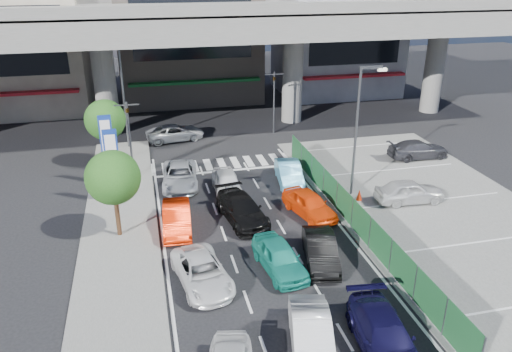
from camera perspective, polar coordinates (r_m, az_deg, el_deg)
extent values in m
plane|color=black|center=(24.72, 1.20, -9.55)|extent=(120.00, 120.00, 0.00)
cube|color=#5C5C5A|center=(30.52, 20.70, -4.34)|extent=(12.00, 28.00, 0.06)
cube|color=#5C5C5A|center=(27.59, -15.28, -6.55)|extent=(4.00, 30.00, 0.12)
cylinder|color=#62635E|center=(43.22, -16.83, 9.72)|extent=(1.80, 1.80, 8.00)
cylinder|color=#62635E|center=(45.13, 4.19, 11.18)|extent=(1.80, 1.80, 8.00)
cylinder|color=#62635E|center=(51.03, 19.69, 11.33)|extent=(1.80, 1.80, 8.00)
cube|color=#62635E|center=(42.65, -6.41, 17.21)|extent=(64.00, 14.00, 2.00)
cube|color=#62635E|center=(35.82, -5.03, 18.22)|extent=(64.00, 0.40, 0.90)
cube|color=gray|center=(53.63, -25.49, 13.71)|extent=(12.00, 10.00, 13.00)
cube|color=red|center=(49.35, -25.81, 8.57)|extent=(10.80, 1.60, 0.25)
cube|color=black|center=(48.68, -26.70, 13.52)|extent=(9.60, 0.10, 5.85)
cube|color=gray|center=(53.68, -7.92, 16.75)|extent=(14.00, 10.00, 15.00)
cube|color=#136328|center=(49.43, -6.98, 10.71)|extent=(12.60, 1.60, 0.25)
cube|color=black|center=(48.64, -7.32, 17.01)|extent=(11.20, 0.10, 6.75)
cube|color=gray|center=(56.76, 9.18, 15.49)|extent=(12.00, 10.00, 12.00)
cube|color=red|center=(52.66, 11.04, 11.23)|extent=(10.80, 1.60, 0.25)
cube|color=black|center=(52.10, 11.34, 15.34)|extent=(9.60, 0.10, 5.40)
cylinder|color=#595B60|center=(33.87, -14.19, 3.95)|extent=(0.14, 0.14, 5.20)
cube|color=#595B60|center=(33.19, -14.59, 7.86)|extent=(1.60, 0.08, 0.08)
imported|color=black|center=(33.26, -14.54, 7.36)|extent=(0.26, 1.24, 0.50)
cylinder|color=#595B60|center=(41.96, 2.06, 8.34)|extent=(0.14, 0.14, 5.20)
cube|color=#595B60|center=(41.41, 2.11, 11.55)|extent=(1.60, 0.08, 0.08)
imported|color=black|center=(41.47, 2.10, 11.14)|extent=(0.26, 1.24, 0.50)
cylinder|color=#595B60|center=(30.33, 11.34, 4.75)|extent=(0.16, 0.16, 8.00)
cube|color=#595B60|center=(29.61, 13.02, 11.99)|extent=(1.40, 0.15, 0.15)
cube|color=silver|center=(29.95, 14.23, 11.71)|extent=(0.50, 0.22, 0.18)
cylinder|color=#595B60|center=(39.26, -14.86, 8.64)|extent=(0.16, 0.16, 8.00)
cube|color=#595B60|center=(38.49, -14.55, 14.34)|extent=(1.40, 0.15, 0.15)
cube|color=silver|center=(38.51, -13.46, 14.22)|extent=(0.50, 0.22, 0.18)
cylinder|color=#595B60|center=(30.73, -15.75, -1.25)|extent=(0.10, 0.10, 2.20)
cube|color=navy|center=(29.95, -16.18, 2.41)|extent=(0.80, 0.12, 3.00)
cube|color=white|center=(29.88, -16.18, 2.36)|extent=(0.60, 0.02, 2.40)
cylinder|color=#595B60|center=(33.52, -16.32, 0.76)|extent=(0.10, 0.10, 2.20)
cube|color=navy|center=(32.81, -16.72, 4.15)|extent=(0.80, 0.12, 3.00)
cube|color=white|center=(32.74, -16.73, 4.11)|extent=(0.60, 0.02, 2.40)
cylinder|color=#382314|center=(27.06, -15.53, -4.45)|extent=(0.24, 0.24, 2.40)
sphere|color=#1A4413|center=(26.14, -16.04, -0.17)|extent=(2.80, 2.80, 2.80)
cylinder|color=#382314|center=(36.77, -16.48, 2.91)|extent=(0.24, 0.24, 2.40)
sphere|color=#1A4413|center=(36.10, -16.87, 6.18)|extent=(2.80, 2.80, 2.80)
imported|color=silver|center=(19.49, 6.35, -17.57)|extent=(2.34, 4.41, 1.38)
imported|color=black|center=(19.90, 14.46, -17.30)|extent=(2.45, 4.94, 1.38)
imported|color=white|center=(22.86, -6.17, -10.87)|extent=(2.72, 4.69, 1.23)
imported|color=teal|center=(23.65, 2.71, -9.26)|extent=(2.13, 4.23, 1.38)
imported|color=black|center=(24.37, 7.39, -8.44)|extent=(2.22, 4.26, 1.33)
imported|color=red|center=(27.30, -9.04, -4.79)|extent=(1.73, 4.27, 1.38)
imported|color=black|center=(27.89, -1.61, -3.84)|extent=(2.67, 5.00, 1.38)
imported|color=#F34109|center=(28.65, 6.12, -3.20)|extent=(2.59, 4.33, 1.38)
imported|color=#B5B8BE|center=(32.63, -8.70, 0.02)|extent=(2.59, 4.96, 1.33)
imported|color=white|center=(31.25, -3.36, -0.77)|extent=(1.74, 4.09, 1.38)
imported|color=#4B98BB|center=(32.68, 3.80, 0.33)|extent=(2.00, 4.34, 1.38)
imported|color=#B3B6BC|center=(41.18, -9.22, 4.92)|extent=(4.92, 2.85, 1.29)
imported|color=beige|center=(31.26, 17.13, -1.68)|extent=(4.19, 1.90, 1.40)
imported|color=#343439|center=(38.62, 18.05, 2.91)|extent=(4.51, 1.86, 1.30)
cone|color=#FF350E|center=(30.91, 11.71, -2.11)|extent=(0.44, 0.44, 0.68)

